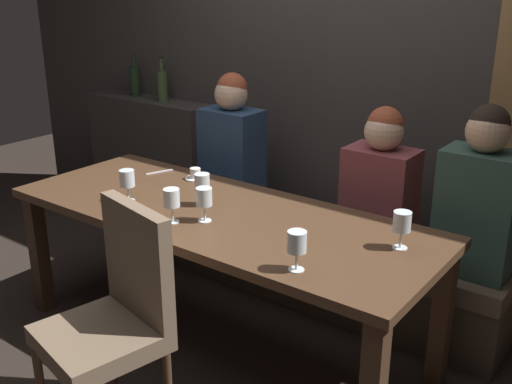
# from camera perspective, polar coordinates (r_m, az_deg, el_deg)

# --- Properties ---
(ground) EXTENTS (9.00, 9.00, 0.00)m
(ground) POSITION_cam_1_polar(r_m,az_deg,el_deg) (3.30, -3.31, -13.83)
(ground) COLOR black
(back_wall_tiled) EXTENTS (6.00, 0.12, 3.00)m
(back_wall_tiled) POSITION_cam_1_polar(r_m,az_deg,el_deg) (3.77, 8.59, 14.65)
(back_wall_tiled) COLOR #383330
(back_wall_tiled) RESTS_ON ground
(back_counter) EXTENTS (1.10, 0.28, 0.95)m
(back_counter) POSITION_cam_1_polar(r_m,az_deg,el_deg) (4.77, -9.73, 3.06)
(back_counter) COLOR #2F2B29
(back_counter) RESTS_ON ground
(dining_table) EXTENTS (2.20, 0.84, 0.74)m
(dining_table) POSITION_cam_1_polar(r_m,az_deg,el_deg) (2.99, -3.56, -3.34)
(dining_table) COLOR #412B1C
(dining_table) RESTS_ON ground
(banquette_bench) EXTENTS (2.50, 0.44, 0.45)m
(banquette_bench) POSITION_cam_1_polar(r_m,az_deg,el_deg) (3.67, 3.67, -5.99)
(banquette_bench) COLOR #40352A
(banquette_bench) RESTS_ON ground
(chair_near_side) EXTENTS (0.52, 0.52, 0.98)m
(chair_near_side) POSITION_cam_1_polar(r_m,az_deg,el_deg) (2.53, -13.02, -10.75)
(chair_near_side) COLOR #4C3321
(chair_near_side) RESTS_ON ground
(diner_redhead) EXTENTS (0.36, 0.24, 0.83)m
(diner_redhead) POSITION_cam_1_polar(r_m,az_deg,el_deg) (3.71, -2.29, 4.47)
(diner_redhead) COLOR navy
(diner_redhead) RESTS_ON banquette_bench
(diner_bearded) EXTENTS (0.36, 0.24, 0.75)m
(diner_bearded) POSITION_cam_1_polar(r_m,az_deg,el_deg) (3.22, 11.65, 0.93)
(diner_bearded) COLOR brown
(diner_bearded) RESTS_ON banquette_bench
(diner_far_end) EXTENTS (0.36, 0.24, 0.83)m
(diner_far_end) POSITION_cam_1_polar(r_m,az_deg,el_deg) (3.03, 20.33, -0.34)
(diner_far_end) COLOR #2D473D
(diner_far_end) RESTS_ON banquette_bench
(wine_bottle_dark_red) EXTENTS (0.08, 0.08, 0.33)m
(wine_bottle_dark_red) POSITION_cam_1_polar(r_m,az_deg,el_deg) (4.76, -11.36, 10.30)
(wine_bottle_dark_red) COLOR black
(wine_bottle_dark_red) RESTS_ON back_counter
(wine_bottle_pale_label) EXTENTS (0.08, 0.08, 0.33)m
(wine_bottle_pale_label) POSITION_cam_1_polar(r_m,az_deg,el_deg) (4.51, -8.84, 9.94)
(wine_bottle_pale_label) COLOR #384728
(wine_bottle_pale_label) RESTS_ON back_counter
(wine_glass_near_left) EXTENTS (0.08, 0.08, 0.16)m
(wine_glass_near_left) POSITION_cam_1_polar(r_m,az_deg,el_deg) (2.80, -7.97, -0.71)
(wine_glass_near_left) COLOR silver
(wine_glass_near_left) RESTS_ON dining_table
(wine_glass_far_right) EXTENTS (0.08, 0.08, 0.16)m
(wine_glass_far_right) POSITION_cam_1_polar(r_m,az_deg,el_deg) (2.99, -5.10, 0.77)
(wine_glass_far_right) COLOR silver
(wine_glass_far_right) RESTS_ON dining_table
(wine_glass_far_left) EXTENTS (0.08, 0.08, 0.16)m
(wine_glass_far_left) POSITION_cam_1_polar(r_m,az_deg,el_deg) (2.79, -4.92, -0.61)
(wine_glass_far_left) COLOR silver
(wine_glass_far_left) RESTS_ON dining_table
(wine_glass_end_right) EXTENTS (0.08, 0.08, 0.16)m
(wine_glass_end_right) POSITION_cam_1_polar(r_m,az_deg,el_deg) (3.11, -12.06, 1.12)
(wine_glass_end_right) COLOR silver
(wine_glass_end_right) RESTS_ON dining_table
(wine_glass_end_left) EXTENTS (0.08, 0.08, 0.16)m
(wine_glass_end_left) POSITION_cam_1_polar(r_m,az_deg,el_deg) (2.58, 13.61, -2.82)
(wine_glass_end_left) COLOR silver
(wine_glass_end_left) RESTS_ON dining_table
(wine_glass_center_front) EXTENTS (0.08, 0.08, 0.16)m
(wine_glass_center_front) POSITION_cam_1_polar(r_m,az_deg,el_deg) (2.33, 3.88, -4.90)
(wine_glass_center_front) COLOR silver
(wine_glass_center_front) RESTS_ON dining_table
(espresso_cup) EXTENTS (0.12, 0.12, 0.06)m
(espresso_cup) POSITION_cam_1_polar(r_m,az_deg,el_deg) (3.41, -5.75, 1.64)
(espresso_cup) COLOR white
(espresso_cup) RESTS_ON dining_table
(fork_on_table) EXTENTS (0.07, 0.17, 0.01)m
(fork_on_table) POSITION_cam_1_polar(r_m,az_deg,el_deg) (3.56, -9.10, 1.89)
(fork_on_table) COLOR silver
(fork_on_table) RESTS_ON dining_table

